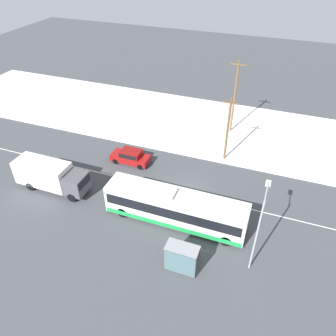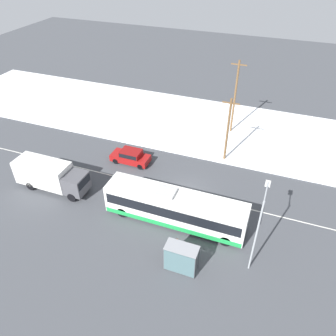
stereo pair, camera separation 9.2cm
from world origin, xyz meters
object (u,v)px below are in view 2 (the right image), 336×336
utility_pole_roadside (228,129)px  utility_pole_snowlot (235,97)px  streetlamp (259,223)px  pedestrian_at_stop (177,245)px  city_bus (175,208)px  bus_shelter (180,257)px  sedan_car (131,156)px  box_truck (50,175)px

utility_pole_roadside → utility_pole_snowlot: (-0.64, 6.39, 0.88)m
streetlamp → utility_pole_roadside: size_ratio=0.93×
pedestrian_at_stop → streetlamp: 6.64m
utility_pole_roadside → utility_pole_snowlot: size_ratio=0.81×
city_bus → bus_shelter: city_bus is taller
sedan_car → bus_shelter: bus_shelter is taller
box_truck → bus_shelter: bearing=-17.9°
city_bus → bus_shelter: bearing=-66.0°
city_bus → utility_pole_roadside: utility_pole_roadside is taller
pedestrian_at_stop → bus_shelter: size_ratio=0.71×
box_truck → bus_shelter: size_ratio=2.99×
city_bus → box_truck: city_bus is taller
utility_pole_roadside → city_bus: bearing=-100.3°
city_bus → box_truck: 12.90m
utility_pole_roadside → utility_pole_snowlot: utility_pole_snowlot is taller
sedan_car → streetlamp: 17.42m
bus_shelter → utility_pole_roadside: 15.90m
utility_pole_roadside → utility_pole_snowlot: 6.48m
sedan_car → pedestrian_at_stop: (8.93, -10.10, 0.24)m
pedestrian_at_stop → utility_pole_roadside: (0.61, 14.30, 2.79)m
city_bus → utility_pole_snowlot: bearing=85.6°
box_truck → utility_pole_snowlot: utility_pole_snowlot is taller
sedan_car → utility_pole_roadside: utility_pole_roadside is taller
bus_shelter → utility_pole_roadside: (-0.17, 15.74, 2.20)m
city_bus → sedan_car: city_bus is taller
bus_shelter → pedestrian_at_stop: bearing=118.5°
bus_shelter → utility_pole_snowlot: bearing=92.1°
box_truck → utility_pole_roadside: utility_pole_roadside is taller
pedestrian_at_stop → streetlamp: bearing=12.1°
city_bus → streetlamp: bearing=-17.4°
bus_shelter → streetlamp: size_ratio=0.36×
pedestrian_at_stop → city_bus: bearing=112.0°
utility_pole_snowlot → streetlamp: bearing=-73.8°
bus_shelter → streetlamp: (4.84, 2.64, 2.72)m
city_bus → utility_pole_roadside: (1.98, 10.91, 2.31)m
box_truck → bus_shelter: 15.82m
bus_shelter → box_truck: bearing=162.1°
box_truck → streetlamp: size_ratio=1.07×
utility_pole_roadside → sedan_car: bearing=-156.2°
box_truck → sedan_car: size_ratio=1.73×
pedestrian_at_stop → streetlamp: (5.62, 1.20, 3.32)m
bus_shelter → streetlamp: bearing=28.7°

